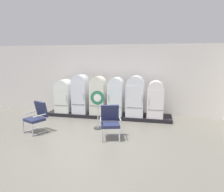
# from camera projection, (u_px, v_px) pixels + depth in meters

# --- Properties ---
(ground) EXTENTS (12.00, 10.00, 0.05)m
(ground) POSITION_uv_depth(u_px,v_px,m) (83.00, 146.00, 5.93)
(ground) COLOR #69655B
(back_wall) EXTENTS (11.76, 0.12, 3.01)m
(back_wall) POSITION_uv_depth(u_px,v_px,m) (111.00, 79.00, 9.17)
(back_wall) COLOR silver
(back_wall) RESTS_ON ground
(display_plinth) EXTENTS (5.17, 0.95, 0.14)m
(display_plinth) POSITION_uv_depth(u_px,v_px,m) (108.00, 115.00, 8.82)
(display_plinth) COLOR black
(display_plinth) RESTS_ON ground
(refrigerator_0) EXTENTS (0.63, 0.69, 1.40)m
(refrigerator_0) POSITION_uv_depth(u_px,v_px,m) (64.00, 95.00, 8.98)
(refrigerator_0) COLOR white
(refrigerator_0) RESTS_ON display_plinth
(refrigerator_1) EXTENTS (0.60, 0.63, 1.62)m
(refrigerator_1) POSITION_uv_depth(u_px,v_px,m) (80.00, 93.00, 8.77)
(refrigerator_1) COLOR white
(refrigerator_1) RESTS_ON display_plinth
(refrigerator_2) EXTENTS (0.60, 0.64, 1.56)m
(refrigerator_2) POSITION_uv_depth(u_px,v_px,m) (98.00, 94.00, 8.62)
(refrigerator_2) COLOR silver
(refrigerator_2) RESTS_ON display_plinth
(refrigerator_3) EXTENTS (0.58, 0.67, 1.53)m
(refrigerator_3) POSITION_uv_depth(u_px,v_px,m) (116.00, 95.00, 8.48)
(refrigerator_3) COLOR white
(refrigerator_3) RESTS_ON display_plinth
(refrigerator_4) EXTENTS (0.69, 0.65, 1.61)m
(refrigerator_4) POSITION_uv_depth(u_px,v_px,m) (135.00, 95.00, 8.29)
(refrigerator_4) COLOR white
(refrigerator_4) RESTS_ON display_plinth
(refrigerator_5) EXTENTS (0.62, 0.72, 1.43)m
(refrigerator_5) POSITION_uv_depth(u_px,v_px,m) (156.00, 98.00, 8.18)
(refrigerator_5) COLOR white
(refrigerator_5) RESTS_ON display_plinth
(armchair_left) EXTENTS (0.78, 0.81, 1.01)m
(armchair_left) POSITION_uv_depth(u_px,v_px,m) (37.00, 116.00, 6.95)
(armchair_left) COLOR silver
(armchair_left) RESTS_ON ground
(armchair_right) EXTENTS (0.73, 0.77, 1.01)m
(armchair_right) POSITION_uv_depth(u_px,v_px,m) (110.00, 120.00, 6.42)
(armchair_right) COLOR silver
(armchair_right) RESTS_ON ground
(sign_stand) EXTENTS (0.49, 0.32, 1.34)m
(sign_stand) POSITION_uv_depth(u_px,v_px,m) (98.00, 110.00, 7.23)
(sign_stand) COLOR #2D2D30
(sign_stand) RESTS_ON ground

